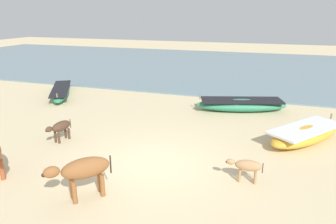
% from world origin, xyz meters
% --- Properties ---
extents(ground, '(80.00, 80.00, 0.00)m').
position_xyz_m(ground, '(0.00, 0.00, 0.00)').
color(ground, beige).
extents(sea_water, '(60.00, 20.00, 0.08)m').
position_xyz_m(sea_water, '(0.00, 17.92, 0.04)').
color(sea_water, slate).
rests_on(sea_water, ground).
extents(fishing_boat_1, '(3.08, 4.18, 0.62)m').
position_xyz_m(fishing_boat_1, '(-7.55, 5.90, 0.23)').
color(fishing_boat_1, '#338C66').
rests_on(fishing_boat_1, ground).
extents(fishing_boat_2, '(4.22, 2.26, 0.74)m').
position_xyz_m(fishing_boat_2, '(1.96, 6.15, 0.30)').
color(fishing_boat_2, '#338C66').
rests_on(fishing_boat_2, ground).
extents(fishing_boat_4, '(2.94, 3.37, 0.76)m').
position_xyz_m(fishing_boat_4, '(4.41, 3.19, 0.30)').
color(fishing_boat_4, gold).
rests_on(fishing_boat_4, ground).
extents(cow_adult_brown, '(1.30, 1.34, 1.03)m').
position_xyz_m(cow_adult_brown, '(-0.88, -2.13, 0.74)').
color(cow_adult_brown, brown).
rests_on(cow_adult_brown, ground).
extents(calf_near_dark, '(0.45, 1.09, 0.71)m').
position_xyz_m(calf_near_dark, '(-3.61, 0.63, 0.51)').
color(calf_near_dark, '#4C3323').
rests_on(calf_near_dark, ground).
extents(calf_far_tan, '(0.96, 0.32, 0.62)m').
position_xyz_m(calf_far_tan, '(2.72, -0.14, 0.45)').
color(calf_far_tan, tan).
rests_on(calf_far_tan, ground).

